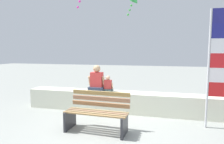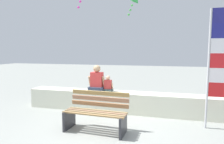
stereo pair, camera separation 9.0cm
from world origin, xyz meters
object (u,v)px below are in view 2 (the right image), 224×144
object	(u,v)px
park_bench	(96,113)
person_child	(108,85)
person_adult	(97,81)
flag_banner	(215,59)

from	to	relation	value
park_bench	person_child	size ratio (longest dim) A/B	3.03
person_adult	park_bench	bearing A→B (deg)	-71.43
person_adult	flag_banner	xyz separation A→B (m)	(3.13, -0.74, 0.73)
person_adult	person_child	world-z (taller)	person_adult
person_adult	person_child	bearing A→B (deg)	0.06
flag_banner	park_bench	bearing A→B (deg)	-162.73
person_adult	person_child	distance (m)	0.38
flag_banner	person_adult	bearing A→B (deg)	166.63
person_child	flag_banner	world-z (taller)	flag_banner
park_bench	person_adult	distance (m)	1.72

